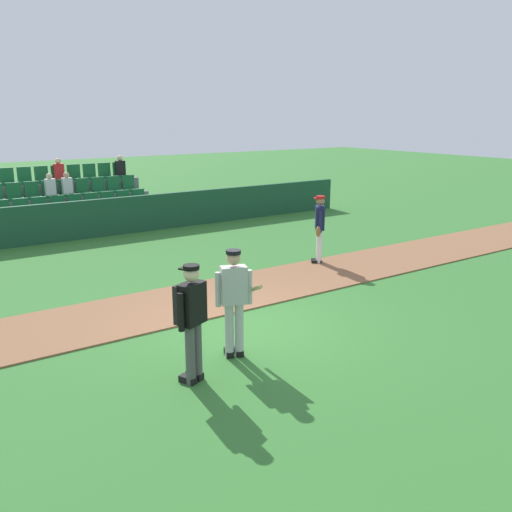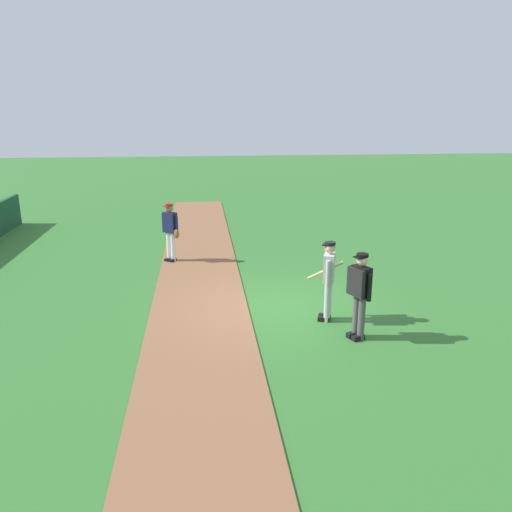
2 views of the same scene
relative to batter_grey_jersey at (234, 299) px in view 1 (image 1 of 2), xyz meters
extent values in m
plane|color=#33702D|center=(0.86, 0.91, -0.97)|extent=(80.00, 80.00, 0.00)
cube|color=brown|center=(0.86, 2.76, -0.95)|extent=(28.00, 2.22, 0.03)
cube|color=#19472D|center=(0.86, 9.94, -0.37)|extent=(20.00, 0.16, 1.19)
cube|color=slate|center=(0.86, 11.82, -0.82)|extent=(5.55, 2.95, 0.30)
cube|color=slate|center=(0.86, 10.97, -0.47)|extent=(5.45, 0.85, 0.40)
cube|color=#196033|center=(-1.34, 10.87, -0.22)|extent=(0.44, 0.40, 0.08)
cube|color=#196033|center=(-1.34, 11.09, 0.03)|extent=(0.44, 0.08, 0.50)
cube|color=#196033|center=(-0.79, 10.87, -0.22)|extent=(0.44, 0.40, 0.08)
cube|color=#196033|center=(-0.79, 11.09, 0.03)|extent=(0.44, 0.08, 0.50)
cube|color=#196033|center=(-0.24, 10.87, -0.22)|extent=(0.44, 0.40, 0.08)
cube|color=#196033|center=(-0.24, 11.09, 0.03)|extent=(0.44, 0.08, 0.50)
cube|color=#196033|center=(0.31, 10.87, -0.22)|extent=(0.44, 0.40, 0.08)
cube|color=#196033|center=(0.31, 11.09, 0.03)|extent=(0.44, 0.08, 0.50)
cube|color=#196033|center=(0.86, 10.87, -0.22)|extent=(0.44, 0.40, 0.08)
cube|color=#196033|center=(0.86, 11.09, 0.03)|extent=(0.44, 0.08, 0.50)
cube|color=#196033|center=(1.41, 10.87, -0.22)|extent=(0.44, 0.40, 0.08)
cube|color=#196033|center=(1.41, 11.09, 0.03)|extent=(0.44, 0.08, 0.50)
cube|color=#196033|center=(1.96, 10.87, -0.22)|extent=(0.44, 0.40, 0.08)
cube|color=#196033|center=(1.96, 11.09, 0.03)|extent=(0.44, 0.08, 0.50)
cube|color=#196033|center=(2.51, 10.87, -0.22)|extent=(0.44, 0.40, 0.08)
cube|color=#196033|center=(2.51, 11.09, 0.03)|extent=(0.44, 0.08, 0.50)
cube|color=#196033|center=(3.06, 10.87, -0.22)|extent=(0.44, 0.40, 0.08)
cube|color=#196033|center=(3.06, 11.09, 0.03)|extent=(0.44, 0.08, 0.50)
cube|color=slate|center=(0.86, 11.82, -0.07)|extent=(5.45, 0.85, 0.40)
cube|color=#196033|center=(-0.79, 11.72, 0.18)|extent=(0.44, 0.40, 0.08)
cube|color=#196033|center=(-0.79, 11.94, 0.43)|extent=(0.44, 0.08, 0.50)
cube|color=#196033|center=(-0.24, 11.72, 0.18)|extent=(0.44, 0.40, 0.08)
cube|color=#196033|center=(-0.24, 11.94, 0.43)|extent=(0.44, 0.08, 0.50)
cube|color=#196033|center=(0.31, 11.72, 0.18)|extent=(0.44, 0.40, 0.08)
cube|color=#196033|center=(0.31, 11.94, 0.43)|extent=(0.44, 0.08, 0.50)
cube|color=silver|center=(0.31, 11.77, 0.48)|extent=(0.32, 0.22, 0.52)
sphere|color=beige|center=(0.31, 11.77, 0.83)|extent=(0.20, 0.20, 0.20)
cube|color=#196033|center=(0.86, 11.72, 0.18)|extent=(0.44, 0.40, 0.08)
cube|color=#196033|center=(0.86, 11.94, 0.43)|extent=(0.44, 0.08, 0.50)
cube|color=silver|center=(0.86, 11.77, 0.48)|extent=(0.32, 0.22, 0.52)
sphere|color=tan|center=(0.86, 11.77, 0.83)|extent=(0.20, 0.20, 0.20)
cube|color=#196033|center=(1.41, 11.72, 0.18)|extent=(0.44, 0.40, 0.08)
cube|color=#196033|center=(1.41, 11.94, 0.43)|extent=(0.44, 0.08, 0.50)
cube|color=#196033|center=(1.96, 11.72, 0.18)|extent=(0.44, 0.40, 0.08)
cube|color=#196033|center=(1.96, 11.94, 0.43)|extent=(0.44, 0.08, 0.50)
cube|color=#196033|center=(2.51, 11.72, 0.18)|extent=(0.44, 0.40, 0.08)
cube|color=#196033|center=(2.51, 11.94, 0.43)|extent=(0.44, 0.08, 0.50)
cube|color=#196033|center=(3.06, 11.72, 0.18)|extent=(0.44, 0.40, 0.08)
cube|color=#196033|center=(3.06, 11.94, 0.43)|extent=(0.44, 0.08, 0.50)
cube|color=slate|center=(0.86, 12.67, 0.33)|extent=(5.45, 0.85, 0.40)
cube|color=#196033|center=(-0.79, 12.57, 0.58)|extent=(0.44, 0.40, 0.08)
cube|color=#196033|center=(-0.79, 12.79, 0.83)|extent=(0.44, 0.08, 0.50)
cube|color=#196033|center=(-0.24, 12.57, 0.58)|extent=(0.44, 0.40, 0.08)
cube|color=#196033|center=(-0.24, 12.79, 0.83)|extent=(0.44, 0.08, 0.50)
cube|color=#196033|center=(0.31, 12.57, 0.58)|extent=(0.44, 0.40, 0.08)
cube|color=#196033|center=(0.31, 12.79, 0.83)|extent=(0.44, 0.08, 0.50)
cube|color=#196033|center=(0.86, 12.57, 0.58)|extent=(0.44, 0.40, 0.08)
cube|color=#196033|center=(0.86, 12.79, 0.83)|extent=(0.44, 0.08, 0.50)
cube|color=red|center=(0.86, 12.62, 0.88)|extent=(0.32, 0.22, 0.52)
sphere|color=beige|center=(0.86, 12.62, 1.23)|extent=(0.20, 0.20, 0.20)
cube|color=#196033|center=(1.41, 12.57, 0.58)|extent=(0.44, 0.40, 0.08)
cube|color=#196033|center=(1.41, 12.79, 0.83)|extent=(0.44, 0.08, 0.50)
cube|color=#196033|center=(1.96, 12.57, 0.58)|extent=(0.44, 0.40, 0.08)
cube|color=#196033|center=(1.96, 12.79, 0.83)|extent=(0.44, 0.08, 0.50)
cube|color=#196033|center=(2.51, 12.57, 0.58)|extent=(0.44, 0.40, 0.08)
cube|color=#196033|center=(2.51, 12.79, 0.83)|extent=(0.44, 0.08, 0.50)
cube|color=#196033|center=(3.06, 12.57, 0.58)|extent=(0.44, 0.40, 0.08)
cube|color=#196033|center=(3.06, 12.79, 0.83)|extent=(0.44, 0.08, 0.50)
cube|color=black|center=(3.06, 12.62, 0.88)|extent=(0.32, 0.22, 0.52)
sphere|color=beige|center=(3.06, 12.62, 1.23)|extent=(0.20, 0.20, 0.20)
cylinder|color=#B2B2B2|center=(-0.08, 0.02, -0.52)|extent=(0.14, 0.14, 0.90)
cylinder|color=#B2B2B2|center=(0.07, -0.03, -0.52)|extent=(0.14, 0.14, 0.90)
cube|color=black|center=(-0.06, 0.08, -0.92)|extent=(0.20, 0.29, 0.10)
cube|color=black|center=(0.09, 0.03, -0.92)|extent=(0.20, 0.29, 0.10)
cube|color=#B2B2B2|center=(-0.01, 0.00, 0.23)|extent=(0.45, 0.34, 0.60)
cylinder|color=#B2B2B2|center=(-0.24, 0.08, 0.18)|extent=(0.09, 0.09, 0.55)
cylinder|color=#B2B2B2|center=(0.23, -0.09, 0.18)|extent=(0.09, 0.09, 0.55)
sphere|color=tan|center=(-0.01, 0.00, 0.66)|extent=(0.22, 0.22, 0.22)
cylinder|color=black|center=(-0.01, 0.00, 0.76)|extent=(0.23, 0.23, 0.06)
cube|color=black|center=(0.03, 0.09, 0.73)|extent=(0.21, 0.17, 0.02)
cylinder|color=tan|center=(0.26, 0.01, 0.08)|extent=(0.09, 0.80, 0.41)
cylinder|color=#4C4C4C|center=(-1.02, -0.43, -0.52)|extent=(0.14, 0.14, 0.90)
cylinder|color=#4C4C4C|center=(-0.87, -0.37, -0.52)|extent=(0.14, 0.14, 0.90)
cube|color=black|center=(-1.04, -0.37, -0.92)|extent=(0.21, 0.29, 0.10)
cube|color=black|center=(-0.89, -0.31, -0.92)|extent=(0.21, 0.29, 0.10)
cube|color=black|center=(-0.94, -0.40, 0.23)|extent=(0.45, 0.36, 0.60)
cylinder|color=black|center=(-1.17, -0.50, 0.18)|extent=(0.09, 0.09, 0.55)
cylinder|color=black|center=(-0.71, -0.30, 0.18)|extent=(0.09, 0.09, 0.55)
sphere|color=beige|center=(-0.94, -0.40, 0.66)|extent=(0.22, 0.22, 0.22)
cylinder|color=black|center=(-0.94, -0.40, 0.76)|extent=(0.23, 0.23, 0.06)
cube|color=black|center=(-0.98, -0.31, 0.73)|extent=(0.21, 0.18, 0.02)
cube|color=black|center=(-1.00, -0.28, 0.23)|extent=(0.44, 0.25, 0.56)
cylinder|color=white|center=(4.80, 3.52, -0.52)|extent=(0.14, 0.14, 0.90)
cylinder|color=white|center=(4.90, 3.65, -0.52)|extent=(0.14, 0.14, 0.90)
cube|color=black|center=(4.75, 3.56, -0.92)|extent=(0.28, 0.25, 0.10)
cube|color=black|center=(4.85, 3.68, -0.92)|extent=(0.28, 0.25, 0.10)
cube|color=#191E47|center=(4.85, 3.58, 0.23)|extent=(0.42, 0.45, 0.60)
cylinder|color=#191E47|center=(4.70, 3.39, 0.18)|extent=(0.09, 0.09, 0.55)
cylinder|color=#191E47|center=(5.00, 3.78, 0.18)|extent=(0.09, 0.09, 0.55)
sphere|color=#9E7051|center=(4.85, 3.58, 0.66)|extent=(0.22, 0.22, 0.22)
cylinder|color=#B21919|center=(4.85, 3.58, 0.76)|extent=(0.23, 0.23, 0.06)
cube|color=#B21919|center=(4.77, 3.64, 0.73)|extent=(0.20, 0.22, 0.02)
ellipsoid|color=brown|center=(4.65, 3.40, -0.07)|extent=(0.22, 0.23, 0.28)
camera|label=1|loc=(-4.35, -6.94, 2.81)|focal=38.80mm
camera|label=2|loc=(-9.90, 2.65, 3.44)|focal=35.27mm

